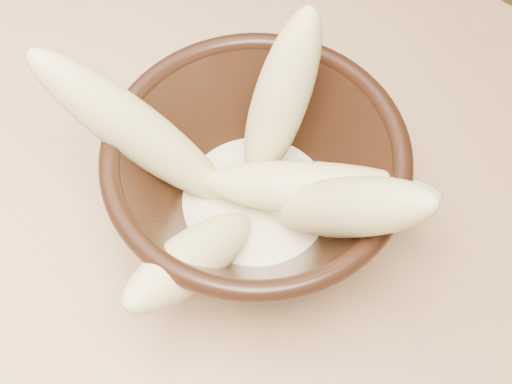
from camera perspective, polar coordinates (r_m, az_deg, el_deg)
bowl at (r=0.53m, az=-0.00°, el=0.54°), size 0.22×0.22×0.12m
milk_puddle at (r=0.55m, az=0.00°, el=-0.97°), size 0.12×0.12×0.02m
banana_upright at (r=0.51m, az=1.96°, el=7.32°), size 0.04×0.10×0.16m
banana_left at (r=0.51m, az=-9.61°, el=4.87°), size 0.16×0.10×0.16m
banana_right at (r=0.47m, az=7.00°, el=-1.22°), size 0.14×0.05×0.16m
banana_across at (r=0.51m, az=4.94°, el=0.21°), size 0.18×0.11×0.08m
banana_front at (r=0.49m, az=-5.09°, el=-5.35°), size 0.04×0.14×0.11m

